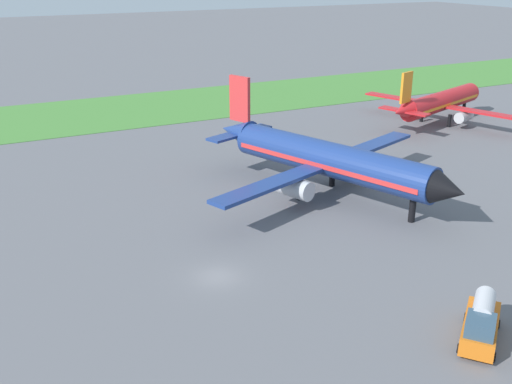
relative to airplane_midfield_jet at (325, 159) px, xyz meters
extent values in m
plane|color=slate|center=(-19.78, -13.03, -4.60)|extent=(600.00, 600.00, 0.00)
cube|color=#478438|center=(-19.78, 54.75, -4.56)|extent=(360.00, 28.00, 0.08)
cylinder|color=navy|center=(0.24, -0.67, 0.10)|extent=(13.17, 26.80, 4.13)
cone|color=black|center=(5.41, -14.77, 0.10)|extent=(5.09, 4.92, 4.05)
cone|color=navy|center=(-5.18, 14.14, 0.61)|extent=(5.30, 6.21, 3.72)
cube|color=red|center=(0.24, -0.67, -0.21)|extent=(12.73, 25.42, 0.58)
cube|color=navy|center=(8.45, 3.14, -0.63)|extent=(17.82, 8.66, 0.41)
cube|color=navy|center=(-8.47, -3.06, -0.63)|extent=(17.82, 8.66, 0.41)
cylinder|color=#B7BABF|center=(5.40, 2.02, -2.10)|extent=(3.68, 5.01, 2.27)
cylinder|color=#B7BABF|center=(-5.43, -1.94, -2.10)|extent=(3.68, 5.01, 2.27)
cube|color=red|center=(-4.92, 13.43, 5.16)|extent=(1.63, 3.34, 6.01)
cube|color=navy|center=(-2.45, 14.34, 0.51)|extent=(5.71, 3.92, 0.33)
cube|color=navy|center=(-7.38, 12.53, 0.51)|extent=(5.71, 3.92, 0.33)
cylinder|color=black|center=(4.12, -11.24, -3.28)|extent=(0.74, 0.74, 2.63)
cylinder|color=black|center=(2.64, 2.21, -3.28)|extent=(0.74, 0.74, 2.63)
cylinder|color=black|center=(-3.45, -0.02, -3.28)|extent=(0.74, 0.74, 2.63)
cylinder|color=red|center=(37.50, 20.56, -0.75)|extent=(22.04, 10.41, 3.38)
cone|color=black|center=(49.13, 24.57, -0.75)|extent=(3.99, 4.14, 3.32)
cone|color=red|center=(25.29, 16.36, -0.33)|extent=(5.06, 4.28, 3.04)
cube|color=orange|center=(37.50, 20.56, -1.01)|extent=(20.90, 10.07, 0.47)
cube|color=red|center=(34.52, 27.34, -1.34)|extent=(6.84, 14.66, 0.34)
cube|color=red|center=(39.32, 13.38, -1.34)|extent=(6.84, 14.66, 0.34)
cylinder|color=#B7BABF|center=(35.38, 24.83, -2.55)|extent=(4.10, 2.96, 1.86)
cylinder|color=#B7BABF|center=(38.46, 15.89, -2.55)|extent=(4.10, 2.96, 1.86)
cube|color=orange|center=(25.87, 16.56, 3.40)|extent=(2.75, 1.28, 4.92)
cube|color=red|center=(25.17, 18.59, -0.41)|extent=(3.15, 4.67, 0.27)
cube|color=red|center=(26.57, 14.52, -0.41)|extent=(3.15, 4.67, 0.27)
cylinder|color=black|center=(46.23, 23.56, -3.52)|extent=(0.61, 0.61, 2.15)
cylinder|color=black|center=(35.18, 22.57, -3.52)|extent=(0.61, 0.61, 2.15)
cylinder|color=black|center=(36.91, 17.55, -3.52)|extent=(0.61, 0.61, 2.15)
cube|color=orange|center=(-6.06, -30.84, -3.55)|extent=(6.56, 5.95, 1.40)
cylinder|color=silver|center=(-5.45, -30.35, -2.08)|extent=(3.75, 3.44, 1.54)
cube|color=#334C60|center=(-7.48, -31.98, -2.25)|extent=(3.09, 3.04, 1.20)
cylinder|color=black|center=(-7.08, -33.20, -4.25)|extent=(0.70, 0.63, 0.70)
cylinder|color=black|center=(-8.58, -31.34, -4.25)|extent=(0.70, 0.63, 0.70)
cylinder|color=black|center=(-3.54, -30.34, -4.25)|extent=(0.70, 0.63, 0.70)
cylinder|color=black|center=(-5.05, -28.48, -4.25)|extent=(0.70, 0.63, 0.70)
camera|label=1|loc=(-38.34, -57.44, 22.06)|focal=42.16mm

